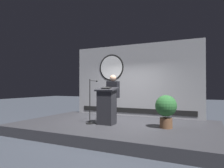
# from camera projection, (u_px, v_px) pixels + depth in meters

# --- Properties ---
(ground_plane) EXTENTS (40.00, 40.00, 0.00)m
(ground_plane) POSITION_uv_depth(u_px,v_px,m) (116.00, 132.00, 6.72)
(ground_plane) COLOR #383D47
(stage_platform) EXTENTS (6.40, 4.00, 0.30)m
(stage_platform) POSITION_uv_depth(u_px,v_px,m) (116.00, 128.00, 6.72)
(stage_platform) COLOR #333338
(stage_platform) RESTS_ON ground
(banner_display) EXTENTS (5.41, 0.12, 2.96)m
(banner_display) POSITION_uv_depth(u_px,v_px,m) (134.00, 80.00, 8.42)
(banner_display) COLOR #9E9EA3
(banner_display) RESTS_ON stage_platform
(podium) EXTENTS (0.64, 0.50, 1.20)m
(podium) POSITION_uv_depth(u_px,v_px,m) (107.00, 106.00, 6.49)
(podium) COLOR #26262B
(podium) RESTS_ON stage_platform
(speaker_person) EXTENTS (0.40, 0.26, 1.61)m
(speaker_person) POSITION_uv_depth(u_px,v_px,m) (113.00, 98.00, 6.93)
(speaker_person) COLOR black
(speaker_person) RESTS_ON stage_platform
(microphone_stand) EXTENTS (0.24, 0.60, 1.45)m
(microphone_stand) POSITION_uv_depth(u_px,v_px,m) (91.00, 108.00, 6.64)
(microphone_stand) COLOR black
(microphone_stand) RESTS_ON stage_platform
(potted_plant) EXTENTS (0.62, 0.62, 0.96)m
(potted_plant) POSITION_uv_depth(u_px,v_px,m) (166.00, 108.00, 5.90)
(potted_plant) COLOR brown
(potted_plant) RESTS_ON stage_platform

